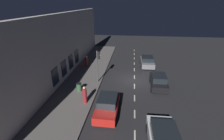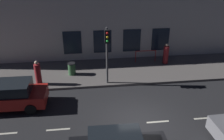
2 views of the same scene
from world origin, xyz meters
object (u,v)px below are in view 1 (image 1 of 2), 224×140
object	(u,v)px
parked_car_2	(147,61)
trash_bin	(79,87)
pedestrian_0	(87,62)
traffic_light	(98,61)
parked_car_3	(164,138)
parked_car_1	(159,81)
parked_car_0	(107,106)
pedestrian_1	(85,95)

from	to	relation	value
parked_car_2	trash_bin	xyz separation A→B (m)	(7.79, 8.76, -0.19)
pedestrian_0	parked_car_2	bearing A→B (deg)	105.68
traffic_light	parked_car_3	distance (m)	10.97
pedestrian_0	parked_car_3	bearing A→B (deg)	39.40
parked_car_2	parked_car_3	distance (m)	15.26
parked_car_3	trash_bin	world-z (taller)	parked_car_3
parked_car_1	trash_bin	world-z (taller)	parked_car_1
traffic_light	parked_car_2	world-z (taller)	traffic_light
parked_car_0	parked_car_3	bearing A→B (deg)	143.60
parked_car_2	pedestrian_0	size ratio (longest dim) A/B	2.49
parked_car_1	pedestrian_1	bearing A→B (deg)	-148.33
parked_car_0	parked_car_2	xyz separation A→B (m)	(-4.23, -12.09, 0.00)
parked_car_0	parked_car_3	world-z (taller)	same
parked_car_0	pedestrian_0	distance (m)	11.67
pedestrian_0	trash_bin	xyz separation A→B (m)	(-1.14, 7.34, -0.30)
pedestrian_0	trash_bin	bearing A→B (deg)	15.50
parked_car_0	pedestrian_0	bearing A→B (deg)	-65.56
pedestrian_0	trash_bin	size ratio (longest dim) A/B	1.86
parked_car_0	parked_car_3	xyz separation A→B (m)	(-4.19, 3.17, 0.00)
parked_car_1	trash_bin	bearing A→B (deg)	-164.59
parked_car_0	trash_bin	bearing A→B (deg)	-42.42
trash_bin	parked_car_1	bearing A→B (deg)	-166.03
parked_car_1	parked_car_2	xyz separation A→B (m)	(0.78, -6.62, 0.00)
parked_car_3	pedestrian_0	xyz separation A→B (m)	(8.89, -13.84, 0.11)
traffic_light	pedestrian_1	bearing A→B (deg)	84.61
parked_car_3	traffic_light	bearing A→B (deg)	123.24
parked_car_0	parked_car_2	distance (m)	12.81
parked_car_0	parked_car_1	world-z (taller)	same
parked_car_0	pedestrian_1	xyz separation A→B (m)	(2.33, -1.19, 0.14)
parked_car_3	pedestrian_1	bearing A→B (deg)	145.13
parked_car_0	parked_car_3	distance (m)	5.25
parked_car_2	trash_bin	bearing A→B (deg)	-133.26
traffic_light	parked_car_0	world-z (taller)	traffic_light
traffic_light	trash_bin	bearing A→B (deg)	55.36
parked_car_2	parked_car_3	world-z (taller)	same
parked_car_0	parked_car_1	xyz separation A→B (m)	(-5.02, -5.47, -0.00)
traffic_light	pedestrian_0	bearing A→B (deg)	-60.44
pedestrian_1	trash_bin	world-z (taller)	pedestrian_1
parked_car_1	parked_car_2	bearing A→B (deg)	98.19
parked_car_3	parked_car_2	bearing A→B (deg)	88.73
pedestrian_0	parked_car_0	bearing A→B (deg)	30.45
trash_bin	pedestrian_1	bearing A→B (deg)	119.91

